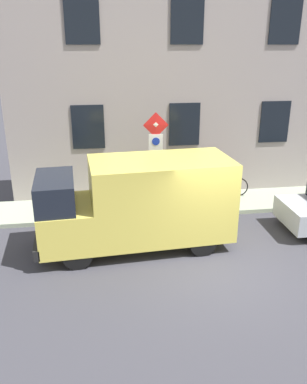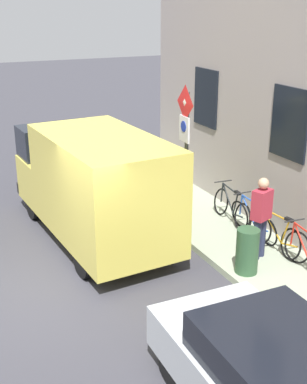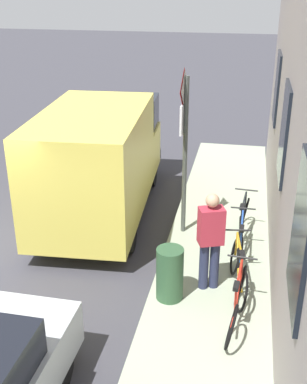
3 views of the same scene
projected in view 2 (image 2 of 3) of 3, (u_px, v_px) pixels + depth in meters
ground_plane at (55, 294)px, 9.56m from camera, size 80.00×80.00×0.00m
sidewalk_slab at (243, 248)px, 11.21m from camera, size 1.98×14.26×0.14m
sign_post_stacked at (185, 138)px, 11.22m from camera, size 0.16×0.56×3.20m
delivery_van at (93, 182)px, 11.42m from camera, size 2.34×5.45×2.50m
bicycle_red at (307, 253)px, 9.99m from camera, size 0.46×1.72×0.89m
bicycle_orange at (278, 236)px, 10.74m from camera, size 0.49×1.71×0.89m
bicycle_blue at (253, 221)px, 11.48m from camera, size 0.46×1.71×0.89m
bicycle_black at (231, 207)px, 12.22m from camera, size 0.46×1.72×0.89m
pedestrian at (261, 215)px, 10.34m from camera, size 0.47×0.38×1.72m
litter_bin at (247, 251)px, 9.91m from camera, size 0.44×0.44×0.90m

